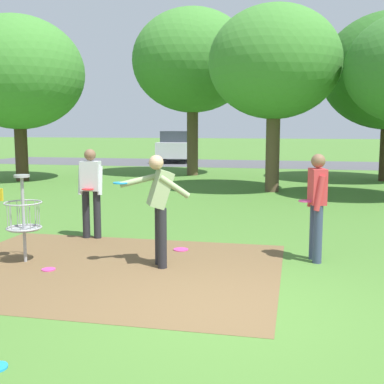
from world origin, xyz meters
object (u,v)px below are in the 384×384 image
Objects in this scene: frisbee_far_left at (181,250)px; tree_mid_left at (275,63)px; tree_near_left at (193,61)px; parked_car_leftmost at (176,146)px; disc_golf_basket at (20,215)px; frisbee_mid_grass at (48,270)px; tree_mid_right at (18,73)px; player_throwing at (159,203)px; player_waiting_right at (317,201)px; player_foreground_watching at (91,188)px.

tree_mid_left is at bearing 81.88° from frisbee_far_left.
tree_near_left is 1.62× the size of parked_car_leftmost.
tree_mid_left reaches higher than disc_golf_basket.
frisbee_mid_grass is 0.03× the size of tree_near_left.
parked_car_leftmost is at bearing 116.78° from tree_mid_left.
tree_mid_left is (3.68, -4.79, -0.75)m from tree_near_left.
tree_near_left is at bearing 127.53° from tree_mid_left.
disc_golf_basket is 14.73m from tree_near_left.
tree_mid_right is (-6.30, 10.54, 3.39)m from disc_golf_basket.
tree_near_left is 6.09m from tree_mid_left.
disc_golf_basket reaches higher than frisbee_mid_grass.
frisbee_far_left is 14.03m from tree_near_left.
frisbee_far_left is 9.18m from tree_mid_left.
player_throwing is 1.00× the size of player_waiting_right.
player_waiting_right is 0.24× the size of tree_near_left.
player_waiting_right is at bearing -10.66° from player_foreground_watching.
player_waiting_right is at bearing 18.81° from player_throwing.
parked_car_leftmost is (-2.86, 21.87, 0.17)m from disc_golf_basket.
player_foreground_watching is at bearing -52.53° from tree_mid_right.
tree_near_left is 1.12× the size of tree_mid_right.
parked_car_leftmost reaches higher than disc_golf_basket.
tree_mid_right reaches higher than frisbee_mid_grass.
tree_mid_right reaches higher than player_waiting_right.
player_foreground_watching is (0.42, 1.77, 0.21)m from disc_golf_basket.
tree_near_left reaches higher than player_foreground_watching.
tree_near_left is (-0.86, 14.49, 4.86)m from frisbee_mid_grass.
frisbee_mid_grass is 15.31m from tree_near_left.
disc_golf_basket is at bearing -152.03° from frisbee_far_left.
player_foreground_watching is 12.99m from tree_near_left.
disc_golf_basket is at bearing 151.16° from frisbee_mid_grass.
player_foreground_watching is at bearing -80.74° from parked_car_leftmost.
tree_mid_right is at bearing 127.47° from player_foreground_watching.
tree_mid_left is 1.36× the size of parked_car_leftmost.
tree_mid_left is at bearing 69.69° from disc_golf_basket.
tree_mid_right is at bearing 173.06° from tree_mid_left.
frisbee_far_left is at bearing -16.31° from player_foreground_watching.
tree_mid_right is (-10.85, 9.54, 3.17)m from player_waiting_right.
player_throwing is 0.29× the size of tree_mid_left.
parked_car_leftmost is (3.44, 11.33, -3.22)m from tree_mid_right.
player_waiting_right is 0.29× the size of tree_mid_left.
player_foreground_watching is 0.39× the size of parked_car_leftmost.
parked_car_leftmost is (-2.64, 7.73, -3.95)m from tree_near_left.
frisbee_mid_grass and frisbee_far_left have the same top height.
disc_golf_basket is 0.32× the size of parked_car_leftmost.
player_waiting_right is at bearing 12.34° from disc_golf_basket.
player_foreground_watching and player_waiting_right have the same top height.
parked_car_leftmost is (-6.32, 12.52, -3.20)m from tree_mid_left.
player_throwing and player_waiting_right have the same top height.
tree_mid_left is at bearing -52.47° from tree_near_left.
parked_car_leftmost reaches higher than player_throwing.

